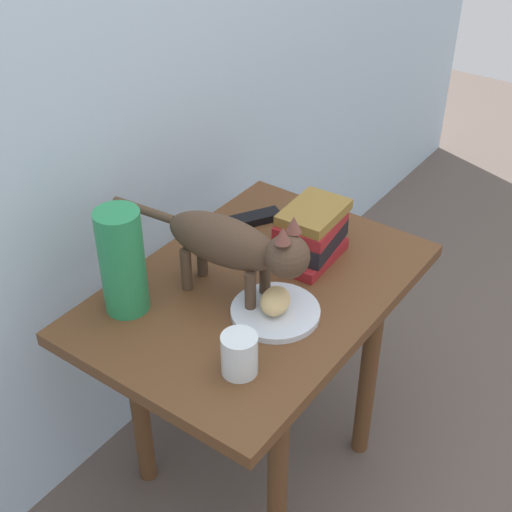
{
  "coord_description": "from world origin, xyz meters",
  "views": [
    {
      "loc": [
        -1.01,
        -0.73,
        1.54
      ],
      "look_at": [
        0.0,
        0.0,
        0.66
      ],
      "focal_mm": 50.35,
      "sensor_mm": 36.0,
      "label": 1
    }
  ],
  "objects_px": {
    "tv_remote": "(251,219)",
    "cat": "(235,245)",
    "plate": "(275,312)",
    "book_stack": "(311,233)",
    "side_table": "(256,317)",
    "green_vase": "(122,262)",
    "candle_jar": "(239,356)",
    "bread_roll": "(275,301)"
  },
  "relations": [
    {
      "from": "green_vase",
      "to": "bread_roll",
      "type": "bearing_deg",
      "value": -59.6
    },
    {
      "from": "book_stack",
      "to": "tv_remote",
      "type": "bearing_deg",
      "value": 79.95
    },
    {
      "from": "cat",
      "to": "plate",
      "type": "bearing_deg",
      "value": -90.82
    },
    {
      "from": "cat",
      "to": "book_stack",
      "type": "bearing_deg",
      "value": -12.36
    },
    {
      "from": "candle_jar",
      "to": "plate",
      "type": "bearing_deg",
      "value": 12.6
    },
    {
      "from": "book_stack",
      "to": "tv_remote",
      "type": "xyz_separation_m",
      "value": [
        0.03,
        0.19,
        -0.05
      ]
    },
    {
      "from": "bread_roll",
      "to": "cat",
      "type": "relative_size",
      "value": 0.17
    },
    {
      "from": "green_vase",
      "to": "candle_jar",
      "type": "bearing_deg",
      "value": -92.93
    },
    {
      "from": "side_table",
      "to": "bread_roll",
      "type": "relative_size",
      "value": 9.66
    },
    {
      "from": "bread_roll",
      "to": "book_stack",
      "type": "relative_size",
      "value": 0.41
    },
    {
      "from": "plate",
      "to": "book_stack",
      "type": "xyz_separation_m",
      "value": [
        0.22,
        0.06,
        0.05
      ]
    },
    {
      "from": "plate",
      "to": "bread_roll",
      "type": "height_order",
      "value": "bread_roll"
    },
    {
      "from": "tv_remote",
      "to": "cat",
      "type": "bearing_deg",
      "value": -120.0
    },
    {
      "from": "bread_roll",
      "to": "cat",
      "type": "bearing_deg",
      "value": 87.25
    },
    {
      "from": "side_table",
      "to": "green_vase",
      "type": "relative_size",
      "value": 3.31
    },
    {
      "from": "green_vase",
      "to": "candle_jar",
      "type": "relative_size",
      "value": 2.75
    },
    {
      "from": "side_table",
      "to": "green_vase",
      "type": "height_order",
      "value": "green_vase"
    },
    {
      "from": "side_table",
      "to": "plate",
      "type": "relative_size",
      "value": 4.14
    },
    {
      "from": "side_table",
      "to": "cat",
      "type": "height_order",
      "value": "cat"
    },
    {
      "from": "cat",
      "to": "candle_jar",
      "type": "bearing_deg",
      "value": -141.05
    },
    {
      "from": "plate",
      "to": "candle_jar",
      "type": "distance_m",
      "value": 0.18
    },
    {
      "from": "cat",
      "to": "book_stack",
      "type": "relative_size",
      "value": 2.45
    },
    {
      "from": "side_table",
      "to": "green_vase",
      "type": "xyz_separation_m",
      "value": [
        -0.22,
        0.18,
        0.21
      ]
    },
    {
      "from": "plate",
      "to": "tv_remote",
      "type": "bearing_deg",
      "value": 44.09
    },
    {
      "from": "side_table",
      "to": "cat",
      "type": "bearing_deg",
      "value": 164.6
    },
    {
      "from": "side_table",
      "to": "cat",
      "type": "xyz_separation_m",
      "value": [
        -0.05,
        0.01,
        0.22
      ]
    },
    {
      "from": "plate",
      "to": "cat",
      "type": "relative_size",
      "value": 0.39
    },
    {
      "from": "side_table",
      "to": "tv_remote",
      "type": "height_order",
      "value": "tv_remote"
    },
    {
      "from": "side_table",
      "to": "plate",
      "type": "distance_m",
      "value": 0.14
    },
    {
      "from": "side_table",
      "to": "bread_roll",
      "type": "bearing_deg",
      "value": -122.94
    },
    {
      "from": "book_stack",
      "to": "green_vase",
      "type": "xyz_separation_m",
      "value": [
        -0.38,
        0.21,
        0.05
      ]
    },
    {
      "from": "book_stack",
      "to": "tv_remote",
      "type": "distance_m",
      "value": 0.2
    },
    {
      "from": "plate",
      "to": "cat",
      "type": "height_order",
      "value": "cat"
    },
    {
      "from": "book_stack",
      "to": "candle_jar",
      "type": "xyz_separation_m",
      "value": [
        -0.4,
        -0.1,
        -0.02
      ]
    },
    {
      "from": "plate",
      "to": "green_vase",
      "type": "relative_size",
      "value": 0.8
    },
    {
      "from": "bread_roll",
      "to": "tv_remote",
      "type": "bearing_deg",
      "value": 43.89
    },
    {
      "from": "side_table",
      "to": "candle_jar",
      "type": "bearing_deg",
      "value": -150.93
    },
    {
      "from": "candle_jar",
      "to": "tv_remote",
      "type": "bearing_deg",
      "value": 33.66
    },
    {
      "from": "plate",
      "to": "book_stack",
      "type": "bearing_deg",
      "value": 14.02
    },
    {
      "from": "plate",
      "to": "cat",
      "type": "distance_m",
      "value": 0.16
    },
    {
      "from": "side_table",
      "to": "bread_roll",
      "type": "distance_m",
      "value": 0.17
    },
    {
      "from": "cat",
      "to": "tv_remote",
      "type": "xyz_separation_m",
      "value": [
        0.26,
        0.14,
        -0.12
      ]
    }
  ]
}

